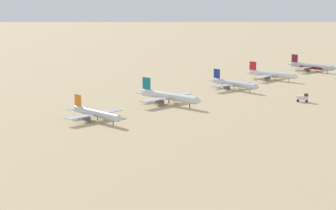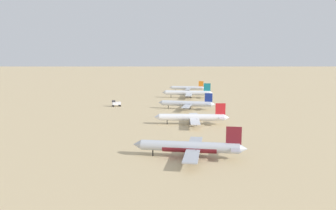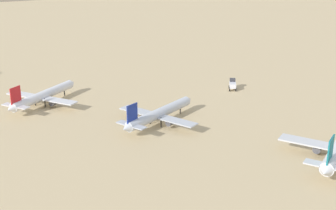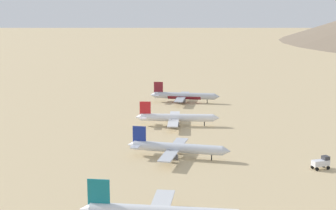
{
  "view_description": "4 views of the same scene",
  "coord_description": "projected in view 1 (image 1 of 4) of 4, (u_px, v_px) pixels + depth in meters",
  "views": [
    {
      "loc": [
        155.81,
        -261.11,
        50.57
      ],
      "look_at": [
        8.4,
        -66.1,
        3.52
      ],
      "focal_mm": 63.06,
      "sensor_mm": 36.0,
      "label": 1
    },
    {
      "loc": [
        7.39,
        192.24,
        30.7
      ],
      "look_at": [
        10.28,
        24.02,
        5.67
      ],
      "focal_mm": 35.06,
      "sensor_mm": 36.0,
      "label": 2
    },
    {
      "loc": [
        -122.34,
        -55.96,
        53.27
      ],
      "look_at": [
        5.71,
        2.61,
        4.14
      ],
      "focal_mm": 50.44,
      "sensor_mm": 36.0,
      "label": 3
    },
    {
      "loc": [
        0.7,
        -155.04,
        49.15
      ],
      "look_at": [
        -4.76,
        59.84,
        5.87
      ],
      "focal_mm": 54.69,
      "sensor_mm": 36.0,
      "label": 4
    }
  ],
  "objects": [
    {
      "name": "ground_plane",
      "position": [
        232.0,
        91.0,
        306.36
      ],
      "size": [
        1800.0,
        1800.0,
        0.0
      ],
      "primitive_type": "plane",
      "color": "tan"
    },
    {
      "name": "parked_jet_0",
      "position": [
        96.0,
        113.0,
        233.66
      ],
      "size": [
        32.12,
        26.24,
        9.28
      ],
      "color": "silver",
      "rests_on": "ground"
    },
    {
      "name": "parked_jet_1",
      "position": [
        168.0,
        96.0,
        268.34
      ],
      "size": [
        38.34,
        31.22,
        11.05
      ],
      "color": "silver",
      "rests_on": "ground"
    },
    {
      "name": "parked_jet_2",
      "position": [
        234.0,
        84.0,
        308.29
      ],
      "size": [
        33.71,
        27.64,
        9.79
      ],
      "color": "silver",
      "rests_on": "ground"
    },
    {
      "name": "parked_jet_3",
      "position": [
        271.0,
        74.0,
        342.81
      ],
      "size": [
        34.2,
        27.73,
        9.88
      ],
      "color": "white",
      "rests_on": "ground"
    },
    {
      "name": "parked_jet_4",
      "position": [
        312.0,
        66.0,
        379.15
      ],
      "size": [
        35.03,
        28.59,
        10.11
      ],
      "color": "#B2B7C1",
      "rests_on": "ground"
    },
    {
      "name": "service_truck",
      "position": [
        303.0,
        97.0,
        274.89
      ],
      "size": [
        5.68,
        4.25,
        3.9
      ],
      "color": "silver",
      "rests_on": "ground"
    }
  ]
}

